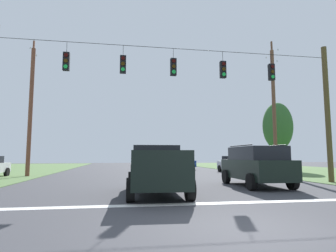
{
  "coord_description": "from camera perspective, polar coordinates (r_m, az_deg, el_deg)",
  "views": [
    {
      "loc": [
        -2.69,
        -5.62,
        1.51
      ],
      "look_at": [
        -0.15,
        9.54,
        3.14
      ],
      "focal_mm": 30.47,
      "sensor_mm": 36.0,
      "label": 1
    }
  ],
  "objects": [
    {
      "name": "suv_black",
      "position": [
        15.15,
        17.16,
        -7.49
      ],
      "size": [
        2.3,
        4.84,
        2.05
      ],
      "color": "black",
      "rests_on": "ground"
    },
    {
      "name": "tree_roadside_far_right",
      "position": [
        32.59,
        21.09,
        -0.07
      ],
      "size": [
        3.09,
        3.09,
        7.22
      ],
      "color": "brown",
      "rests_on": "ground"
    },
    {
      "name": "distant_car_far_parked",
      "position": [
        27.29,
        13.19,
        -7.4
      ],
      "size": [
        2.16,
        4.37,
        1.52
      ],
      "color": "silver",
      "rests_on": "ground"
    },
    {
      "name": "distant_car_oncoming",
      "position": [
        32.27,
        1.57,
        -7.32
      ],
      "size": [
        4.32,
        2.05,
        1.52
      ],
      "color": "navy",
      "rests_on": "ground"
    },
    {
      "name": "utility_pole_mid_right",
      "position": [
        25.28,
        20.44,
        3.42
      ],
      "size": [
        0.3,
        2.0,
        11.23
      ],
      "color": "brown",
      "rests_on": "ground"
    },
    {
      "name": "lane_dash_2",
      "position": [
        30.59,
        -4.49,
        -8.85
      ],
      "size": [
        2.5,
        0.15,
        0.01
      ],
      "primitive_type": "cube",
      "rotation": [
        0.0,
        0.0,
        1.57
      ],
      "color": "white",
      "rests_on": "ground"
    },
    {
      "name": "utility_pole_near_left",
      "position": [
        24.15,
        -25.79,
        3.08
      ],
      "size": [
        0.3,
        1.71,
        10.5
      ],
      "color": "brown",
      "rests_on": "ground"
    },
    {
      "name": "stop_bar_stripe",
      "position": [
        9.5,
        7.33,
        -15.13
      ],
      "size": [
        15.81,
        0.45,
        0.01
      ],
      "primitive_type": "cube",
      "color": "white",
      "rests_on": "ground"
    },
    {
      "name": "pickup_truck",
      "position": [
        11.64,
        -2.38,
        -8.72
      ],
      "size": [
        2.48,
        5.48,
        1.95
      ],
      "color": "black",
      "rests_on": "ground"
    },
    {
      "name": "lane_dash_3",
      "position": [
        35.05,
        -5.14,
        -8.49
      ],
      "size": [
        2.5,
        0.15,
        0.01
      ],
      "primitive_type": "cube",
      "rotation": [
        0.0,
        0.0,
        1.57
      ],
      "color": "white",
      "rests_on": "ground"
    },
    {
      "name": "ground_plane",
      "position": [
        6.41,
        16.58,
        -19.44
      ],
      "size": [
        120.0,
        120.0,
        0.0
      ],
      "primitive_type": "plane",
      "color": "#3D3D42"
    },
    {
      "name": "lane_dash_1",
      "position": [
        21.52,
        -2.32,
        -10.06
      ],
      "size": [
        2.5,
        0.15,
        0.01
      ],
      "primitive_type": "cube",
      "rotation": [
        0.0,
        0.0,
        1.57
      ],
      "color": "white",
      "rests_on": "ground"
    },
    {
      "name": "overhead_signal_span",
      "position": [
        15.38,
        1.52,
        5.29
      ],
      "size": [
        18.5,
        0.31,
        8.06
      ],
      "color": "brown",
      "rests_on": "ground"
    },
    {
      "name": "lane_dash_0",
      "position": [
        15.3,
        0.69,
        -11.7
      ],
      "size": [
        2.5,
        0.15,
        0.01
      ],
      "primitive_type": "cube",
      "rotation": [
        0.0,
        0.0,
        1.57
      ],
      "color": "white",
      "rests_on": "ground"
    }
  ]
}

